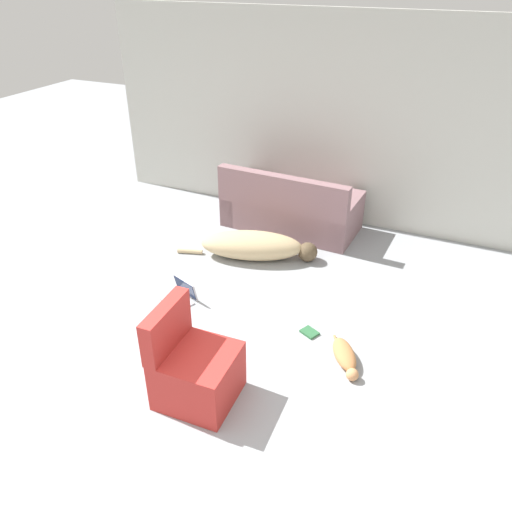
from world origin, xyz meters
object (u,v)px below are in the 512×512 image
at_px(couch, 290,210).
at_px(book_green, 310,332).
at_px(cat, 345,356).
at_px(side_chair, 194,369).
at_px(laptop_open, 182,293).
at_px(dog, 255,246).

xyz_separation_m(couch, book_green, (0.98, -2.02, -0.26)).
distance_m(cat, side_chair, 1.39).
xyz_separation_m(cat, side_chair, (-1.03, -0.90, 0.22)).
height_order(cat, laptop_open, laptop_open).
bearing_deg(side_chair, laptop_open, 33.91).
relative_size(couch, book_green, 9.02).
bearing_deg(cat, dog, -163.58).
height_order(couch, laptop_open, couch).
height_order(dog, cat, dog).
bearing_deg(laptop_open, book_green, 20.92).
relative_size(couch, side_chair, 2.11).
height_order(laptop_open, side_chair, side_chair).
height_order(couch, book_green, couch).
height_order(laptop_open, book_green, laptop_open).
xyz_separation_m(laptop_open, side_chair, (0.82, -1.14, 0.22)).
height_order(cat, book_green, cat).
distance_m(couch, dog, 0.92).
bearing_deg(cat, side_chair, -80.58).
height_order(dog, side_chair, side_chair).
distance_m(dog, cat, 2.03).
bearing_deg(side_chair, couch, 4.56).
xyz_separation_m(dog, side_chair, (0.47, -2.26, 0.13)).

